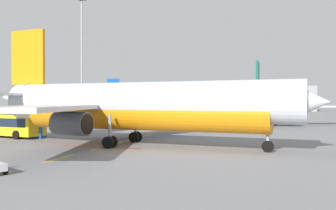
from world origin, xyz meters
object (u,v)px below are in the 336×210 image
airliner_far_center (263,105)px  apron_shuttle_bus (2,122)px  uld_cargo_container (37,131)px  apron_light_mast_near (82,45)px  airliner_mid_left (77,102)px  airliner_foreground (136,105)px

airliner_far_center → apron_shuttle_bus: 46.13m
uld_cargo_container → apron_light_mast_near: (-16.04, 38.49, 16.38)m
airliner_mid_left → uld_cargo_container: airliner_mid_left is taller
uld_cargo_container → apron_shuttle_bus: bearing=176.7°
airliner_far_center → uld_cargo_container: 43.28m
airliner_foreground → apron_light_mast_near: (-29.78, 41.87, 13.23)m
apron_shuttle_bus → apron_light_mast_near: (-10.84, 38.19, 15.43)m
apron_shuttle_bus → uld_cargo_container: bearing=-3.3°
airliner_far_center → apron_shuttle_bus: bearing=-129.8°
airliner_foreground → airliner_mid_left: 100.47m
airliner_far_center → uld_cargo_container: (-24.33, -35.70, -2.67)m
apron_shuttle_bus → apron_light_mast_near: apron_light_mast_near is taller
apron_shuttle_bus → uld_cargo_container: (5.19, -0.30, -0.95)m
airliner_far_center → uld_cargo_container: size_ratio=16.29×
airliner_foreground → airliner_far_center: 40.49m
airliner_mid_left → apron_light_mast_near: bearing=-58.3°
airliner_far_center → apron_light_mast_near: 42.72m
uld_cargo_container → apron_light_mast_near: apron_light_mast_near is taller
airliner_foreground → airliner_far_center: size_ratio=1.14×
airliner_far_center → apron_light_mast_near: apron_light_mast_near is taller
uld_cargo_container → airliner_far_center: bearing=55.7°
airliner_mid_left → apron_shuttle_bus: airliner_mid_left is taller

